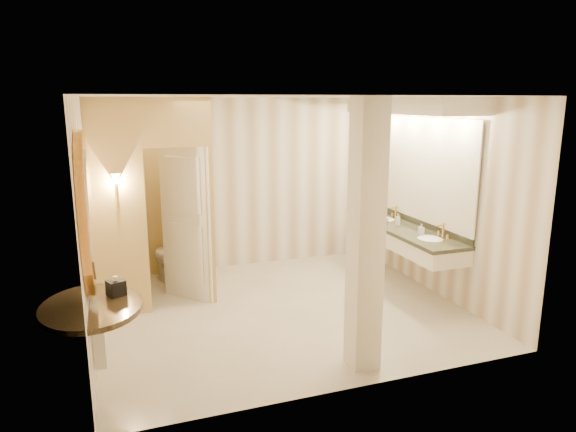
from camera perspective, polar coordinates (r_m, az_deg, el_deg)
floor at (r=6.79m, az=-0.70°, el=-10.32°), size 4.50×4.50×0.00m
ceiling at (r=6.25m, az=-0.77°, el=13.12°), size 4.50×4.50×0.00m
wall_back at (r=8.27m, az=-5.16°, el=3.59°), size 4.50×0.02×2.70m
wall_front at (r=4.59m, az=7.27°, el=-3.94°), size 4.50×0.02×2.70m
wall_left at (r=6.07m, az=-21.30°, el=-0.59°), size 0.02×4.00×2.70m
wall_right at (r=7.40m, az=16.04°, el=2.05°), size 0.02×4.00×2.70m
toilet_closet at (r=7.05m, az=-12.05°, el=2.06°), size 1.50×1.55×2.70m
wall_sconce at (r=6.42m, az=-18.57°, el=3.78°), size 0.14×0.14×0.42m
vanity at (r=7.40m, az=13.39°, el=4.39°), size 0.75×2.43×2.09m
console_shelf at (r=4.82m, az=-21.27°, el=-3.88°), size 1.11×1.11×2.01m
pillar at (r=5.05m, az=8.64°, el=-2.41°), size 0.28×0.28×2.70m
tissue_box at (r=5.09m, az=-18.57°, el=-7.58°), size 0.19×0.19×0.15m
toilet at (r=7.80m, az=-12.82°, el=-4.45°), size 0.67×0.88×0.79m
soap_bottle_a at (r=7.21m, az=14.57°, el=-1.40°), size 0.07×0.07×0.15m
soap_bottle_b at (r=7.82m, az=10.81°, el=-0.21°), size 0.10×0.10×0.12m
soap_bottle_c at (r=7.59m, az=12.10°, el=-0.42°), size 0.08×0.08×0.19m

